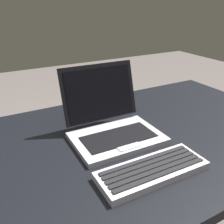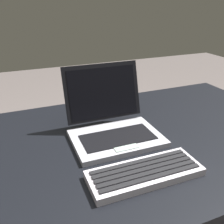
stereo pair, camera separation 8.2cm
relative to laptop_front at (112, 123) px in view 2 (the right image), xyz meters
name	(u,v)px [view 2 (the right image)]	position (x,y,z in m)	size (l,w,h in m)	color
desk	(130,155)	(0.05, -0.04, -0.12)	(1.33, 0.77, 0.75)	black
laptop_front	(112,123)	(0.00, 0.00, 0.00)	(0.30, 0.27, 0.23)	#B5B4BF
external_keyboard	(145,173)	(0.00, -0.24, -0.03)	(0.31, 0.12, 0.03)	silver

